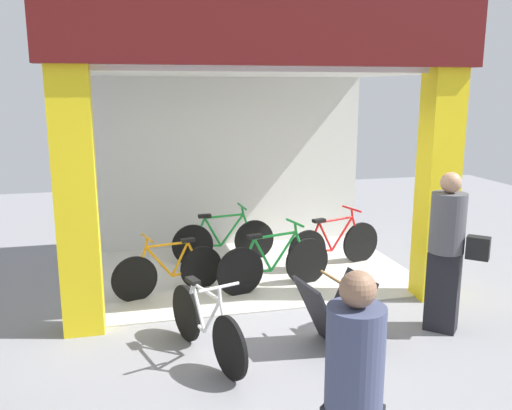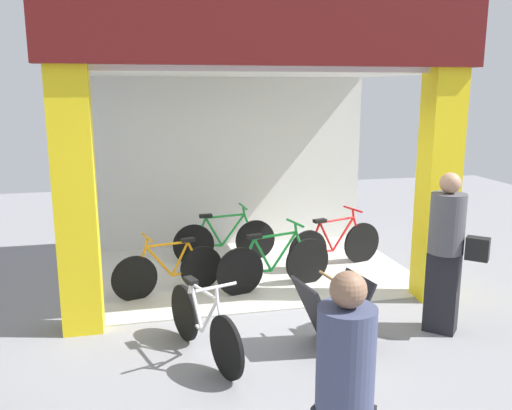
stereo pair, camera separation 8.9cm
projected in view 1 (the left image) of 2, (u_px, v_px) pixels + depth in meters
name	position (u px, v px, depth m)	size (l,w,h in m)	color
ground_plane	(271.00, 312.00, 6.50)	(17.31, 17.31, 0.00)	gray
shop_facade	(244.00, 137.00, 7.43)	(4.86, 3.27, 3.73)	beige
bicycle_inside_0	(274.00, 264.00, 7.14)	(1.60, 0.47, 0.90)	black
bicycle_inside_1	(169.00, 271.00, 6.97)	(1.44, 0.49, 0.81)	black
bicycle_inside_2	(334.00, 245.00, 8.05)	(1.55, 0.50, 0.87)	black
bicycle_inside_3	(223.00, 240.00, 8.28)	(1.59, 0.44, 0.87)	black
bicycle_parked_0	(206.00, 326.00, 5.34)	(0.55, 1.46, 0.84)	black
sandwich_board_sign	(334.00, 312.00, 5.60)	(0.78, 0.65, 0.73)	black
pedestrian_1	(353.00, 406.00, 3.09)	(0.47, 0.47, 1.66)	black
pedestrian_2	(447.00, 249.00, 5.84)	(0.63, 0.61, 1.76)	black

